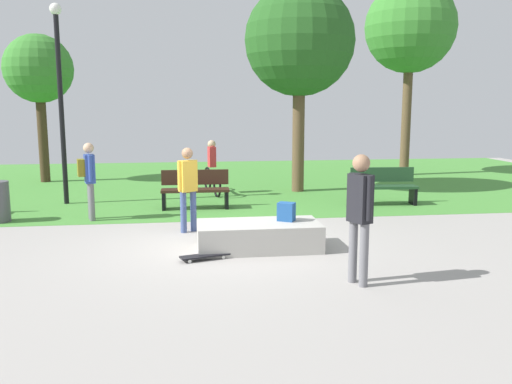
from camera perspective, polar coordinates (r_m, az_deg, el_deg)
The scene contains 15 objects.
ground_plane at distance 9.48m, azimuth -3.50°, elevation -5.61°, with size 28.00×28.00×0.00m, color #9E9993.
grass_lawn at distance 17.29m, azimuth -5.40°, elevation 1.16°, with size 26.60×12.07×0.01m, color #478C38.
concrete_ledge at distance 9.11m, azimuth 0.30°, elevation -4.72°, with size 2.08×1.00×0.46m, color #A8A59E.
backpack_on_ledge at distance 9.18m, azimuth 3.27°, elevation -2.12°, with size 0.28×0.20×0.32m, color #1E4C8C.
skater_performing_trick at distance 7.29m, azimuth 11.07°, elevation -1.76°, with size 0.31×0.40×1.79m.
skater_watching at distance 10.29m, azimuth -7.32°, elevation 0.93°, with size 0.39×0.33×1.64m.
skateboard_by_ledge at distance 8.57m, azimuth -5.49°, elevation -6.81°, with size 0.82×0.42×0.08m.
park_bench_near_lamppost at distance 12.72m, azimuth -6.53°, elevation 0.38°, with size 1.61×0.50×0.91m.
park_bench_far_right at distance 13.51m, azimuth 13.50°, elevation 0.71°, with size 1.63×0.57×0.91m.
tree_young_birch at distance 18.28m, azimuth -22.28°, elevation 11.97°, with size 2.12×2.12×4.62m.
tree_tall_oak at distance 19.57m, azimuth 16.21°, elevation 16.49°, with size 3.07×3.07×6.59m.
tree_broad_elm at distance 15.21m, azimuth 4.69°, elevation 15.77°, with size 3.04×3.04×5.71m.
lamp_post at distance 13.93m, azimuth -20.27°, elevation 10.56°, with size 0.28×0.28×4.82m.
pedestrian_with_backpack at distance 11.81m, azimuth -17.51°, elevation 1.83°, with size 0.41×0.42×1.66m.
cyclist_on_bicycle at distance 14.79m, azimuth -4.74°, elevation 2.25°, with size 0.40×1.80×1.52m.
Camera 1 is at (-0.63, -9.14, 2.43)m, focal length 37.32 mm.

